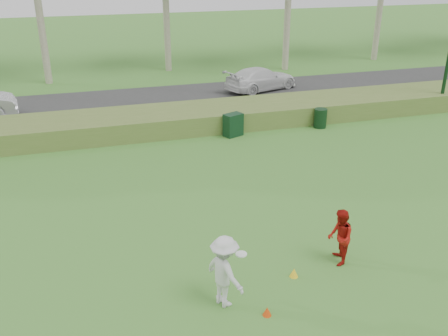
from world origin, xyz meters
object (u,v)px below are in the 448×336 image
object	(u,v)px
cone_orange	(267,311)
utility_cabinet	(233,125)
cone_yellow	(294,273)
trash_bin	(320,118)
player_white	(225,272)
player_red	(340,237)
car_right	(261,79)

from	to	relation	value
cone_orange	utility_cabinet	distance (m)	12.26
cone_yellow	utility_cabinet	world-z (taller)	utility_cabinet
trash_bin	player_white	bearing A→B (deg)	-125.84
player_red	trash_bin	distance (m)	11.38
utility_cabinet	trash_bin	distance (m)	4.33
cone_yellow	car_right	xyz separation A→B (m)	(5.71, 17.84, 0.61)
player_white	utility_cabinet	distance (m)	11.82
utility_cabinet	trash_bin	bearing A→B (deg)	-22.85
player_red	cone_orange	bearing A→B (deg)	-42.95
player_white	player_red	xyz separation A→B (m)	(3.42, 0.78, -0.13)
player_white	player_red	world-z (taller)	player_white
player_white	cone_yellow	distance (m)	2.23
player_red	car_right	xyz separation A→B (m)	(4.31, 17.58, -0.05)
player_red	utility_cabinet	bearing A→B (deg)	-164.10
cone_orange	car_right	size ratio (longest dim) A/B	0.05
utility_cabinet	trash_bin	world-z (taller)	utility_cabinet
player_red	player_white	bearing A→B (deg)	-59.53
car_right	cone_orange	bearing A→B (deg)	140.83
player_white	cone_yellow	xyz separation A→B (m)	(2.02, 0.51, -0.79)
player_white	player_red	distance (m)	3.51
player_red	car_right	size ratio (longest dim) A/B	0.34
cone_yellow	utility_cabinet	size ratio (longest dim) A/B	0.24
utility_cabinet	car_right	world-z (taller)	car_right
cone_yellow	trash_bin	bearing A→B (deg)	60.42
player_white	player_red	size ratio (longest dim) A/B	1.16
player_red	cone_yellow	bearing A→B (deg)	-61.64
player_red	cone_yellow	world-z (taller)	player_red
cone_yellow	utility_cabinet	bearing A→B (deg)	80.89
cone_yellow	car_right	bearing A→B (deg)	72.24
car_right	player_red	bearing A→B (deg)	147.01
cone_orange	trash_bin	distance (m)	13.90
player_red	car_right	distance (m)	18.10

